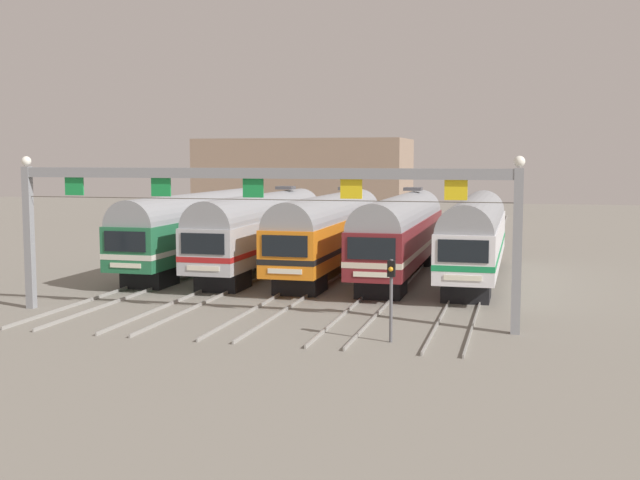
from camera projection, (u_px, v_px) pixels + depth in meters
name	position (u px, v px, depth m)	size (l,w,h in m)	color
ground_plane	(329.00, 275.00, 46.86)	(160.00, 160.00, 0.00)	gray
track_bed	(380.00, 244.00, 63.23)	(18.36, 70.00, 0.15)	gray
commuter_train_green	(196.00, 227.00, 48.67)	(2.88, 18.06, 4.77)	#236B42
commuter_train_stainless	(261.00, 228.00, 47.63)	(2.88, 18.06, 5.05)	#B2B5BA
commuter_train_orange	(329.00, 230.00, 46.59)	(2.88, 18.06, 5.05)	orange
commuter_train_maroon	(401.00, 232.00, 45.54)	(2.88, 18.06, 5.05)	maroon
commuter_train_white	(475.00, 233.00, 44.50)	(2.88, 18.06, 4.77)	white
catenary_gantry	(253.00, 197.00, 33.32)	(22.10, 0.44, 6.97)	gray
yard_signal_mast	(391.00, 285.00, 29.52)	(0.28, 0.35, 3.14)	#59595E
maintenance_building	(305.00, 182.00, 82.77)	(21.39, 10.00, 8.87)	gray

